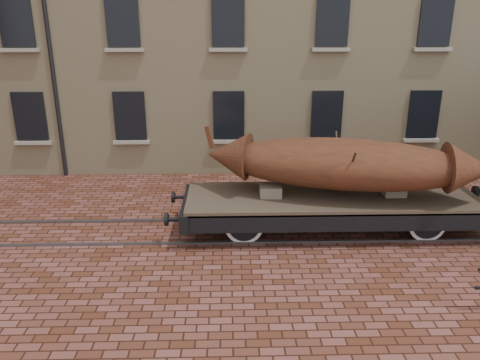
{
  "coord_description": "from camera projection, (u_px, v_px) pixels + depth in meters",
  "views": [
    {
      "loc": [
        -2.53,
        -11.49,
        5.47
      ],
      "look_at": [
        -2.22,
        0.5,
        1.3
      ],
      "focal_mm": 35.0,
      "sensor_mm": 36.0,
      "label": 1
    }
  ],
  "objects": [
    {
      "name": "ground",
      "position": [
        322.0,
        230.0,
        12.71
      ],
      "size": [
        90.0,
        90.0,
        0.0
      ],
      "primitive_type": "plane",
      "color": "#4E2517"
    },
    {
      "name": "rail_track",
      "position": [
        322.0,
        229.0,
        12.7
      ],
      "size": [
        30.0,
        1.52,
        0.06
      ],
      "color": "#59595E",
      "rests_on": "ground"
    },
    {
      "name": "flatcar_wagon",
      "position": [
        331.0,
        203.0,
        12.45
      ],
      "size": [
        8.67,
        2.35,
        1.31
      ],
      "color": "#4A412F",
      "rests_on": "ground"
    },
    {
      "name": "iron_boat",
      "position": [
        343.0,
        163.0,
        12.1
      ],
      "size": [
        7.34,
        3.37,
        1.73
      ],
      "color": "#5F2E18",
      "rests_on": "flatcar_wagon"
    }
  ]
}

